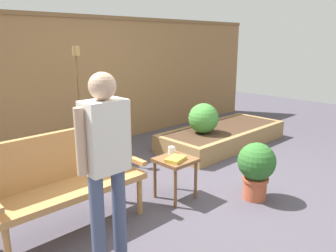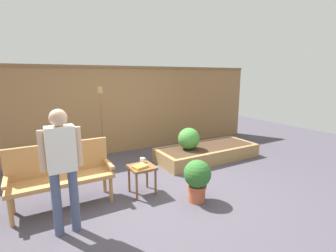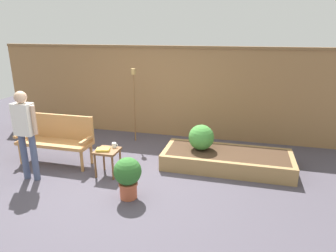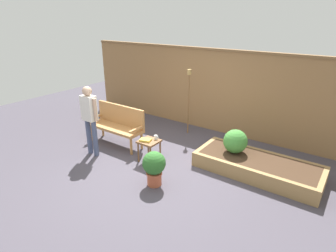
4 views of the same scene
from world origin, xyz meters
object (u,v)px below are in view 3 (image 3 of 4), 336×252
at_px(book_on_table, 103,150).
at_px(shrub_near_bench, 201,137).
at_px(potted_boxwood, 128,175).
at_px(tiki_torch, 134,92).
at_px(garden_bench, 57,136).
at_px(cup_on_table, 114,145).
at_px(side_table, 108,154).
at_px(person_by_bench, 25,128).

xyz_separation_m(book_on_table, shrub_near_bench, (1.59, 0.94, 0.04)).
relative_size(book_on_table, potted_boxwood, 0.35).
relative_size(book_on_table, tiki_torch, 0.14).
relative_size(potted_boxwood, shrub_near_bench, 1.36).
height_order(garden_bench, cup_on_table, garden_bench).
xyz_separation_m(cup_on_table, potted_boxwood, (0.57, -0.79, -0.14)).
height_order(book_on_table, potted_boxwood, potted_boxwood).
relative_size(side_table, shrub_near_bench, 0.99).
xyz_separation_m(potted_boxwood, shrub_near_bench, (0.89, 1.53, 0.15)).
distance_m(cup_on_table, tiki_torch, 1.79).
bearing_deg(person_by_bench, tiki_torch, 64.74).
bearing_deg(cup_on_table, person_by_bench, -154.40).
xyz_separation_m(potted_boxwood, person_by_bench, (-1.87, 0.16, 0.54)).
xyz_separation_m(side_table, cup_on_table, (0.08, 0.14, 0.13)).
xyz_separation_m(side_table, potted_boxwood, (0.64, -0.65, -0.01)).
bearing_deg(side_table, shrub_near_bench, 29.98).
relative_size(side_table, book_on_table, 2.09).
xyz_separation_m(side_table, book_on_table, (-0.05, -0.06, 0.10)).
height_order(cup_on_table, tiki_torch, tiki_torch).
xyz_separation_m(book_on_table, tiki_torch, (-0.10, 1.85, 0.66)).
height_order(garden_bench, book_on_table, garden_bench).
bearing_deg(book_on_table, person_by_bench, -175.95).
bearing_deg(cup_on_table, garden_bench, 173.69).
bearing_deg(book_on_table, tiki_torch, 77.12).
bearing_deg(cup_on_table, tiki_torch, 97.79).
bearing_deg(garden_bench, book_on_table, -16.42).
relative_size(side_table, cup_on_table, 4.27).
height_order(cup_on_table, book_on_table, cup_on_table).
bearing_deg(book_on_table, potted_boxwood, -56.49).
bearing_deg(person_by_bench, garden_bench, 86.83).
bearing_deg(person_by_bench, potted_boxwood, -4.97).
bearing_deg(garden_bench, potted_boxwood, -26.88).
relative_size(shrub_near_bench, person_by_bench, 0.31).
bearing_deg(garden_bench, cup_on_table, -6.31).
relative_size(book_on_table, person_by_bench, 0.15).
xyz_separation_m(side_table, person_by_bench, (-1.23, -0.49, 0.54)).
height_order(potted_boxwood, person_by_bench, person_by_bench).
distance_m(book_on_table, tiki_torch, 1.97).
bearing_deg(tiki_torch, garden_bench, -124.27).
bearing_deg(potted_boxwood, book_on_table, 139.50).
relative_size(shrub_near_bench, tiki_torch, 0.29).
bearing_deg(tiki_torch, shrub_near_bench, -28.37).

